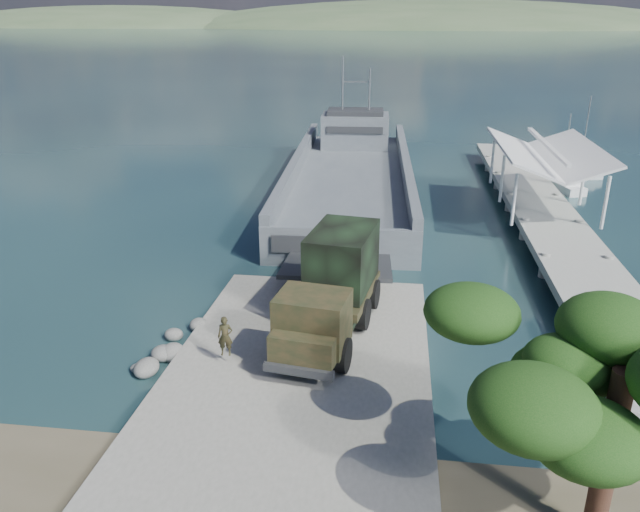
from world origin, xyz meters
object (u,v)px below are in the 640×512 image
Objects in this scene: landing_craft at (350,184)px; sailboat_far at (581,168)px; overhang_tree at (598,366)px; pier at (544,203)px; soldier at (226,345)px; sailboat_near at (562,185)px; military_truck at (333,287)px.

landing_craft reaches higher than sailboat_far.
sailboat_far is 0.94× the size of overhang_tree.
pier is at bearing 80.37° from overhang_tree.
landing_craft is at bearing 104.68° from overhang_tree.
sailboat_far is at bearing 51.35° from soldier.
overhang_tree is at bearing -77.71° from landing_craft.
pier is 6.49× the size of sailboat_far.
landing_craft reaches higher than sailboat_near.
landing_craft is 22.86m from military_truck.
soldier is 13.65m from overhang_tree.
pier is at bearing 45.17° from soldier.
sailboat_near is at bearing -125.66° from sailboat_far.
overhang_tree is (-8.03, -36.49, 4.94)m from sailboat_near.
military_truck is at bearing 127.12° from overhang_tree.
overhang_tree reaches higher than soldier.
soldier is at bearing -141.42° from sailboat_near.
soldier is at bearing -98.33° from landing_craft.
overhang_tree is at bearing -120.98° from sailboat_near.
pier is 27.49m from overhang_tree.
sailboat_far is at bearing 24.28° from landing_craft.
sailboat_far is at bearing 75.49° from overhang_tree.
landing_craft is 21.88m from sailboat_far.
sailboat_near is at bearing 50.32° from soldier.
pier is 7.19× the size of sailboat_near.
sailboat_far is at bearing 69.30° from military_truck.
military_truck is 1.47× the size of sailboat_near.
pier is 25.69m from soldier.
pier reaches higher than soldier.
sailboat_far reaches higher than military_truck.
soldier is at bearing -131.17° from sailboat_far.
sailboat_near is at bearing 77.58° from overhang_tree.
landing_craft is at bearing 156.16° from pier.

